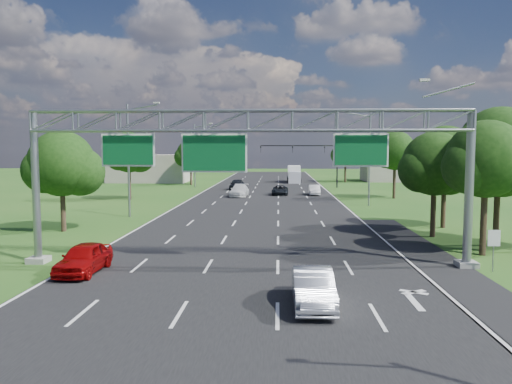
# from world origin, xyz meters

# --- Properties ---
(ground) EXTENTS (220.00, 220.00, 0.00)m
(ground) POSITION_xyz_m (0.00, 30.00, 0.00)
(ground) COLOR #1E4C16
(ground) RESTS_ON ground
(road) EXTENTS (18.00, 180.00, 0.02)m
(road) POSITION_xyz_m (0.00, 30.00, 0.00)
(road) COLOR black
(road) RESTS_ON ground
(road_flare) EXTENTS (3.00, 30.00, 0.02)m
(road_flare) POSITION_xyz_m (10.20, 14.00, 0.00)
(road_flare) COLOR black
(road_flare) RESTS_ON ground
(sign_gantry) EXTENTS (23.50, 1.00, 9.56)m
(sign_gantry) POSITION_xyz_m (0.33, 12.00, 6.89)
(sign_gantry) COLOR gray
(sign_gantry) RESTS_ON ground
(regulatory_sign) EXTENTS (0.60, 0.08, 2.10)m
(regulatory_sign) POSITION_xyz_m (12.40, 10.98, 1.51)
(regulatory_sign) COLOR gray
(regulatory_sign) RESTS_ON ground
(traffic_signal) EXTENTS (12.21, 0.24, 7.00)m
(traffic_signal) POSITION_xyz_m (7.48, 65.00, 5.17)
(traffic_signal) COLOR black
(traffic_signal) RESTS_ON ground
(streetlight_l_near) EXTENTS (2.97, 0.22, 10.16)m
(streetlight_l_near) POSITION_xyz_m (-11.30, 30.00, 5.58)
(streetlight_l_near) COLOR gray
(streetlight_l_near) RESTS_ON ground
(streetlight_l_far) EXTENTS (2.97, 0.22, 10.16)m
(streetlight_l_far) POSITION_xyz_m (-11.30, 65.00, 5.58)
(streetlight_l_far) COLOR gray
(streetlight_l_far) RESTS_ON ground
(streetlight_r_mid) EXTENTS (2.97, 0.22, 10.16)m
(streetlight_r_mid) POSITION_xyz_m (11.30, 40.00, 5.58)
(streetlight_r_mid) COLOR gray
(streetlight_r_mid) RESTS_ON ground
(tree_cluster_right) EXTENTS (9.91, 14.60, 8.68)m
(tree_cluster_right) POSITION_xyz_m (14.80, 19.19, 5.31)
(tree_cluster_right) COLOR #2D2116
(tree_cluster_right) RESTS_ON ground
(tree_verge_la) EXTENTS (5.76, 4.80, 7.40)m
(tree_verge_la) POSITION_xyz_m (-13.92, 22.04, 4.76)
(tree_verge_la) COLOR #2D2116
(tree_verge_la) RESTS_ON ground
(tree_verge_lb) EXTENTS (5.76, 4.80, 8.06)m
(tree_verge_lb) POSITION_xyz_m (-15.92, 45.04, 5.41)
(tree_verge_lb) COLOR #2D2116
(tree_verge_lb) RESTS_ON ground
(tree_verge_lc) EXTENTS (5.76, 4.80, 7.62)m
(tree_verge_lc) POSITION_xyz_m (-12.92, 70.04, 4.98)
(tree_verge_lc) COLOR #2D2116
(tree_verge_lc) RESTS_ON ground
(tree_verge_rd) EXTENTS (5.76, 4.80, 8.28)m
(tree_verge_rd) POSITION_xyz_m (16.08, 48.04, 5.63)
(tree_verge_rd) COLOR #2D2116
(tree_verge_rd) RESTS_ON ground
(tree_verge_re) EXTENTS (5.76, 4.80, 7.84)m
(tree_verge_re) POSITION_xyz_m (14.08, 78.04, 5.20)
(tree_verge_re) COLOR #2D2116
(tree_verge_re) RESTS_ON ground
(building_left) EXTENTS (14.00, 10.00, 5.00)m
(building_left) POSITION_xyz_m (-22.00, 78.00, 2.50)
(building_left) COLOR #9D9483
(building_left) RESTS_ON ground
(building_right) EXTENTS (12.00, 9.00, 4.00)m
(building_right) POSITION_xyz_m (24.00, 82.00, 2.00)
(building_right) COLOR #9D9483
(building_right) RESTS_ON ground
(red_coupe) EXTENTS (1.81, 4.33, 1.46)m
(red_coupe) POSITION_xyz_m (-7.69, 9.93, 0.73)
(red_coupe) COLOR #920607
(red_coupe) RESTS_ON ground
(silver_sedan) EXTENTS (1.55, 4.36, 1.43)m
(silver_sedan) POSITION_xyz_m (3.17, 5.23, 0.72)
(silver_sedan) COLOR #B5B8C1
(silver_sedan) RESTS_ON ground
(car_queue_a) EXTENTS (2.38, 5.33, 1.52)m
(car_queue_a) POSITION_xyz_m (-3.19, 49.70, 0.76)
(car_queue_a) COLOR silver
(car_queue_a) RESTS_ON ground
(car_queue_b) EXTENTS (2.23, 4.54, 1.24)m
(car_queue_b) POSITION_xyz_m (2.02, 52.05, 0.62)
(car_queue_b) COLOR black
(car_queue_b) RESTS_ON ground
(car_queue_c) EXTENTS (2.10, 4.71, 1.57)m
(car_queue_c) POSITION_xyz_m (-4.43, 60.47, 0.79)
(car_queue_c) COLOR black
(car_queue_c) RESTS_ON ground
(car_queue_d) EXTENTS (1.45, 4.03, 1.32)m
(car_queue_d) POSITION_xyz_m (6.54, 52.18, 0.66)
(car_queue_d) COLOR silver
(car_queue_d) RESTS_ON ground
(box_truck) EXTENTS (2.42, 7.90, 2.98)m
(box_truck) POSITION_xyz_m (4.65, 77.62, 1.43)
(box_truck) COLOR silver
(box_truck) RESTS_ON ground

